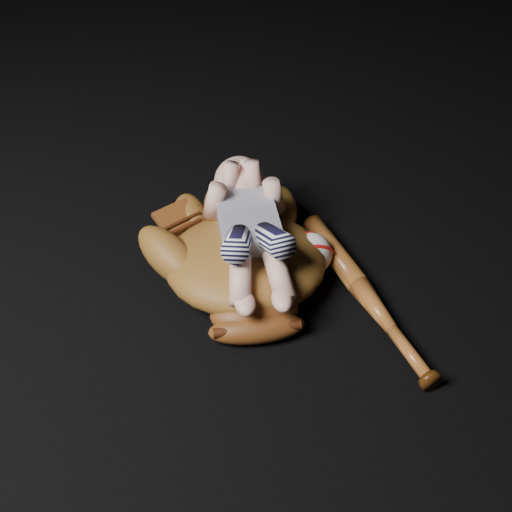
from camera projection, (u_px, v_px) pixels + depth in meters
name	position (u px, v px, depth m)	size (l,w,h in m)	color
baseball_glove	(245.00, 256.00, 1.21)	(0.38, 0.43, 0.14)	brown
newborn_baby	(251.00, 227.00, 1.17)	(0.18, 0.39, 0.16)	#DFA490
baseball_bat	(365.00, 294.00, 1.19)	(0.04, 0.46, 0.04)	#924C1C
baseball	(311.00, 254.00, 1.25)	(0.08, 0.08, 0.08)	white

